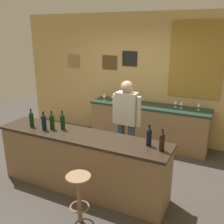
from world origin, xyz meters
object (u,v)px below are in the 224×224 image
at_px(bar_stool, 79,191).
at_px(wine_bottle_d, 63,121).
at_px(wine_glass_b, 113,96).
at_px(wine_glass_d, 181,103).
at_px(wine_bottle_e, 149,136).
at_px(wine_bottle_a, 31,119).
at_px(bartender, 126,119).
at_px(wine_bottle_f, 162,141).
at_px(wine_bottle_b, 44,122).
at_px(wine_glass_e, 199,105).
at_px(wine_glass_a, 104,96).
at_px(wine_glass_c, 176,102).
at_px(wine_bottle_c, 52,121).

bearing_deg(bar_stool, wine_bottle_d, 135.75).
xyz_separation_m(wine_glass_b, wine_glass_d, (1.49, 0.11, 0.00)).
bearing_deg(wine_bottle_e, wine_bottle_a, -175.82).
bearing_deg(bartender, wine_bottle_e, -50.36).
relative_size(wine_bottle_a, wine_bottle_e, 1.00).
bearing_deg(bartender, wine_bottle_f, -45.58).
relative_size(wine_bottle_b, wine_bottle_f, 1.00).
height_order(bar_stool, wine_glass_e, wine_glass_e).
relative_size(wine_bottle_e, wine_bottle_f, 1.00).
height_order(wine_bottle_a, wine_bottle_b, same).
distance_m(wine_bottle_d, wine_glass_b, 1.94).
relative_size(wine_glass_b, wine_glass_e, 1.00).
bearing_deg(bar_stool, wine_bottle_b, 149.81).
height_order(bartender, wine_bottle_e, bartender).
relative_size(wine_glass_a, wine_glass_b, 1.00).
distance_m(wine_bottle_a, wine_glass_d, 2.93).
relative_size(wine_bottle_b, wine_glass_e, 1.97).
distance_m(bar_stool, wine_glass_d, 2.91).
height_order(wine_glass_b, wine_glass_d, same).
distance_m(wine_glass_a, wine_glass_b, 0.20).
height_order(wine_bottle_a, wine_glass_a, wine_bottle_a).
distance_m(wine_glass_a, wine_glass_e, 2.04).
xyz_separation_m(wine_bottle_e, wine_glass_c, (-0.10, 2.06, -0.05)).
xyz_separation_m(wine_bottle_c, wine_bottle_d, (0.15, 0.08, 0.00)).
bearing_deg(bar_stool, wine_bottle_e, 48.36).
bearing_deg(wine_glass_b, wine_bottle_a, -102.80).
distance_m(wine_bottle_d, wine_glass_c, 2.46).
xyz_separation_m(wine_bottle_a, wine_glass_c, (1.84, 2.20, -0.05)).
height_order(wine_bottle_a, wine_glass_e, wine_bottle_a).
relative_size(wine_bottle_c, wine_glass_b, 1.97).
bearing_deg(wine_bottle_c, wine_glass_c, 55.82).
height_order(wine_bottle_d, wine_glass_d, wine_bottle_d).
distance_m(wine_bottle_b, wine_bottle_c, 0.12).
height_order(wine_bottle_d, wine_glass_a, wine_bottle_d).
bearing_deg(wine_bottle_c, wine_glass_d, 53.21).
bearing_deg(wine_glass_c, bartender, -114.64).
height_order(wine_bottle_e, wine_glass_c, wine_bottle_e).
distance_m(bar_stool, wine_bottle_a, 1.53).
bearing_deg(bartender, wine_glass_b, 125.78).
bearing_deg(wine_bottle_b, wine_glass_d, 52.53).
relative_size(wine_bottle_a, wine_glass_a, 1.97).
bearing_deg(wine_glass_c, wine_glass_e, 0.52).
height_order(wine_bottle_f, wine_glass_e, wine_bottle_f).
relative_size(bar_stool, wine_glass_a, 4.39).
bearing_deg(wine_glass_d, wine_bottle_c, -126.79).
bearing_deg(wine_glass_c, wine_bottle_c, -124.18).
bearing_deg(wine_bottle_b, wine_glass_b, 84.80).
distance_m(wine_bottle_b, wine_glass_e, 3.01).
xyz_separation_m(wine_bottle_a, wine_bottle_e, (1.94, 0.14, 0.00)).
bearing_deg(wine_bottle_d, wine_glass_c, 57.63).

